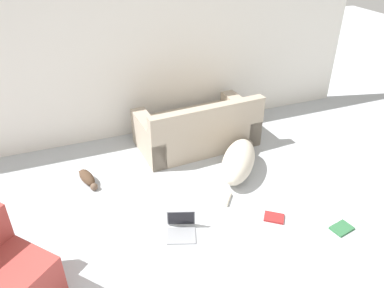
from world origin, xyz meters
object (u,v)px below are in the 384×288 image
at_px(dog, 239,160).
at_px(book_green, 342,228).
at_px(cat, 88,178).
at_px(book_red, 274,218).
at_px(couch, 197,129).
at_px(side_chair, 7,280).
at_px(laptop_open, 181,225).

xyz_separation_m(dog, book_green, (0.55, -1.33, -0.18)).
bearing_deg(dog, cat, 114.11).
relative_size(dog, book_red, 4.16).
relative_size(couch, cat, 3.40).
relative_size(dog, cat, 2.21).
distance_m(couch, cat, 1.67).
bearing_deg(book_green, book_red, 145.20).
relative_size(cat, book_red, 1.88).
bearing_deg(side_chair, cat, 19.81).
bearing_deg(book_red, book_green, -34.80).
height_order(dog, cat, dog).
bearing_deg(cat, couch, 86.73).
height_order(dog, book_green, dog).
height_order(book_green, book_red, same).
xyz_separation_m(dog, laptop_open, (-1.06, -0.73, -0.11)).
height_order(cat, book_green, cat).
distance_m(dog, book_green, 1.45).
relative_size(dog, laptop_open, 2.92).
bearing_deg(dog, side_chair, 149.24).
bearing_deg(book_green, dog, 112.48).
relative_size(cat, laptop_open, 1.32).
xyz_separation_m(cat, book_green, (2.41, -1.81, -0.06)).
bearing_deg(book_green, cat, 143.02).
bearing_deg(side_chair, laptop_open, -31.32).
distance_m(cat, book_green, 3.02).
bearing_deg(dog, laptop_open, 163.44).
xyz_separation_m(couch, laptop_open, (-0.82, -1.58, -0.17)).
xyz_separation_m(laptop_open, book_green, (1.61, -0.60, -0.07)).
bearing_deg(couch, laptop_open, 59.12).
relative_size(book_red, side_chair, 0.30).
xyz_separation_m(dog, side_chair, (-2.69, -1.01, 0.09)).
height_order(couch, laptop_open, couch).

